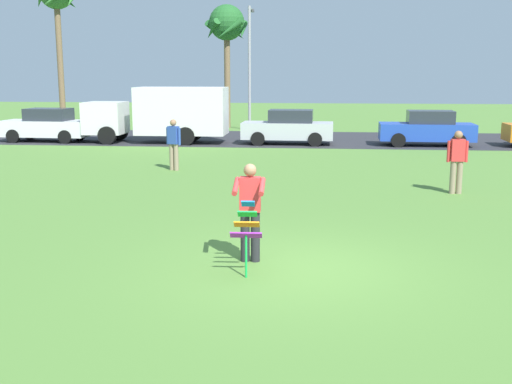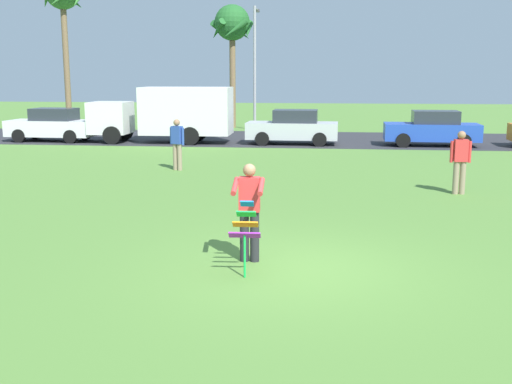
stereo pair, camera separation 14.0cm
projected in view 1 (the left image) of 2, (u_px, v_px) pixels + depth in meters
The scene contains 12 objects.
ground_plane at pixel (295, 269), 10.57m from camera, with size 120.00×120.00×0.00m, color #568438.
road_strip at pixel (312, 139), 31.38m from camera, with size 120.00×8.00×0.01m, color #2D2D33.
person_kite_flyer at pixel (250, 209), 10.79m from camera, with size 0.55×0.66×1.73m.
kite_held at pixel (247, 227), 10.12m from camera, with size 0.52×0.64×1.18m.
parked_car_white at pixel (47, 126), 30.15m from camera, with size 4.26×1.96×1.60m.
parked_truck_white_box at pixel (165, 113), 29.46m from camera, with size 6.72×2.18×2.62m.
parked_car_silver at pixel (288, 128), 28.99m from camera, with size 4.23×1.89×1.60m.
parked_car_blue at pixel (427, 129), 28.36m from camera, with size 4.25×1.94×1.60m.
palm_tree_right_near at pixel (227, 27), 36.98m from camera, with size 2.58×2.71×7.26m.
streetlight_pole at pixel (250, 60), 35.82m from camera, with size 0.24×1.65×7.00m.
person_walker_near at pixel (174, 143), 21.14m from camera, with size 0.53×0.34×1.73m.
person_walker_far at pixel (457, 160), 16.99m from camera, with size 0.57×0.24×1.73m.
Camera 1 is at (0.37, -10.15, 3.25)m, focal length 43.83 mm.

